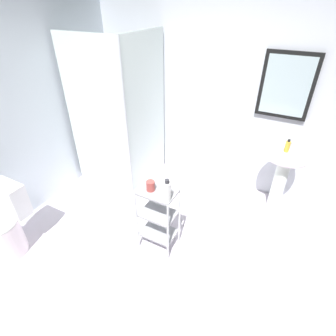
% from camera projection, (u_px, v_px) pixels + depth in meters
% --- Properties ---
extents(ground_plane, '(4.20, 4.20, 0.02)m').
position_uv_depth(ground_plane, '(154.00, 269.00, 2.64)').
color(ground_plane, silver).
extents(wall_back, '(4.20, 0.14, 2.50)m').
position_uv_depth(wall_back, '(225.00, 95.00, 3.31)').
color(wall_back, silver).
rests_on(wall_back, ground_plane).
extents(shower_stall, '(0.92, 0.92, 2.00)m').
position_uv_depth(shower_stall, '(124.00, 150.00, 3.74)').
color(shower_stall, white).
rests_on(shower_stall, ground_plane).
extents(pedestal_sink, '(0.46, 0.37, 0.81)m').
position_uv_depth(pedestal_sink, '(283.00, 170.00, 3.09)').
color(pedestal_sink, white).
rests_on(pedestal_sink, ground_plane).
extents(sink_faucet, '(0.03, 0.03, 0.10)m').
position_uv_depth(sink_faucet, '(290.00, 145.00, 3.02)').
color(sink_faucet, silver).
rests_on(sink_faucet, pedestal_sink).
extents(toilet, '(0.37, 0.49, 0.76)m').
position_uv_depth(toilet, '(5.00, 227.00, 2.68)').
color(toilet, white).
rests_on(toilet, ground_plane).
extents(storage_cart, '(0.38, 0.28, 0.74)m').
position_uv_depth(storage_cart, '(158.00, 215.00, 2.66)').
color(storage_cart, silver).
rests_on(storage_cart, ground_plane).
extents(hand_soap_bottle, '(0.06, 0.06, 0.15)m').
position_uv_depth(hand_soap_bottle, '(287.00, 146.00, 2.96)').
color(hand_soap_bottle, gold).
rests_on(hand_soap_bottle, pedestal_sink).
extents(lotion_bottle_white, '(0.07, 0.07, 0.22)m').
position_uv_depth(lotion_bottle_white, '(167.00, 191.00, 2.34)').
color(lotion_bottle_white, white).
rests_on(lotion_bottle_white, storage_cart).
extents(rinse_cup, '(0.08, 0.08, 0.10)m').
position_uv_depth(rinse_cup, '(151.00, 186.00, 2.49)').
color(rinse_cup, '#B24742').
rests_on(rinse_cup, storage_cart).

